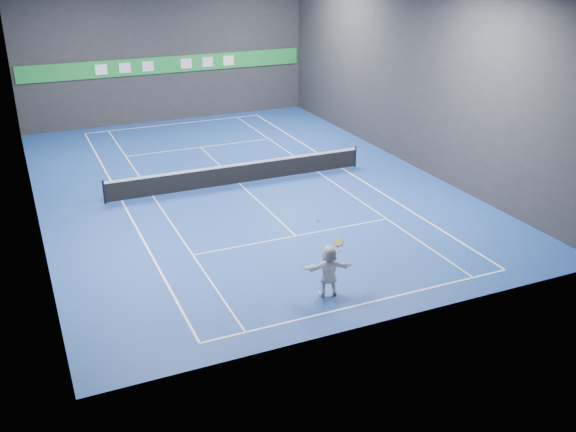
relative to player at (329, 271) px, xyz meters
name	(u,v)px	position (x,y,z in m)	size (l,w,h in m)	color
ground	(240,184)	(0.90, 10.89, -0.86)	(26.00, 26.00, 0.00)	navy
wall_back	(166,48)	(0.90, 23.89, 3.64)	(18.00, 0.10, 9.00)	#27272A
wall_front	(397,179)	(0.90, -2.11, 3.64)	(18.00, 0.10, 9.00)	#27272A
wall_left	(20,108)	(-8.10, 10.89, 3.64)	(0.10, 26.00, 9.00)	#27272A
wall_right	(408,73)	(9.90, 10.89, 3.64)	(0.10, 26.00, 9.00)	#27272A
baseline_near	(368,303)	(0.90, -1.00, -0.86)	(10.98, 0.08, 0.01)	white
baseline_far	(175,124)	(0.90, 22.78, -0.86)	(10.98, 0.08, 0.01)	white
sideline_doubles_left	(122,201)	(-4.59, 10.89, -0.86)	(0.08, 23.78, 0.01)	white
sideline_doubles_right	(342,168)	(6.39, 10.89, -0.86)	(0.08, 23.78, 0.01)	white
sideline_singles_left	(153,196)	(-3.21, 10.89, -0.86)	(0.06, 23.78, 0.01)	white
sideline_singles_right	(318,172)	(5.01, 10.89, -0.86)	(0.06, 23.78, 0.01)	white
service_line_near	(296,236)	(0.90, 4.49, -0.86)	(8.23, 0.06, 0.01)	white
service_line_far	(200,147)	(0.90, 17.29, -0.86)	(8.23, 0.06, 0.01)	white
center_service_line	(240,184)	(0.90, 10.89, -0.86)	(0.06, 12.80, 0.01)	white
player	(329,271)	(0.00, 0.00, 0.00)	(1.60, 0.51, 1.72)	white
tennis_ball	(318,221)	(-0.35, 0.12, 1.73)	(0.07, 0.07, 0.07)	#B0DA24
tennis_net	(239,173)	(0.90, 10.89, -0.32)	(12.50, 0.10, 1.07)	black
sponsor_banner	(167,65)	(0.90, 23.83, 2.64)	(17.64, 0.11, 1.00)	#1F9038
tennis_racket	(339,244)	(0.35, 0.05, 0.86)	(0.42, 0.38, 0.61)	red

